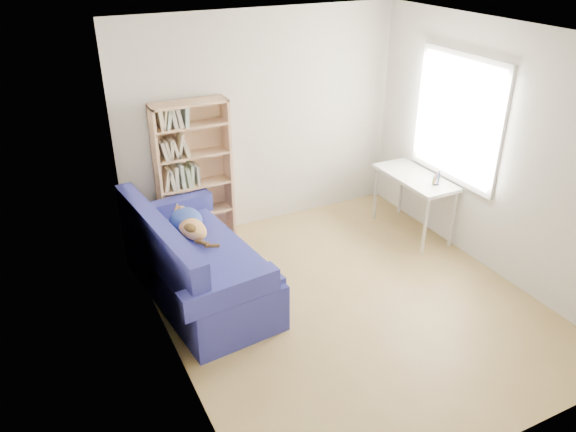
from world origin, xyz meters
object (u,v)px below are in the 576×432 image
object	(u,v)px
sofa	(194,265)
bookshelf	(194,180)
desk	(415,182)
pen_cup	(437,179)

from	to	relation	value
sofa	bookshelf	bearing A→B (deg)	63.98
desk	pen_cup	distance (m)	0.34
pen_cup	desk	bearing A→B (deg)	100.30
bookshelf	pen_cup	size ratio (longest dim) A/B	10.08
desk	pen_cup	xyz separation A→B (m)	(0.05, -0.30, 0.15)
desk	pen_cup	bearing A→B (deg)	-79.70
sofa	pen_cup	world-z (taller)	sofa
sofa	bookshelf	distance (m)	1.21
sofa	desk	size ratio (longest dim) A/B	1.87
sofa	pen_cup	xyz separation A→B (m)	(2.85, -0.19, 0.45)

